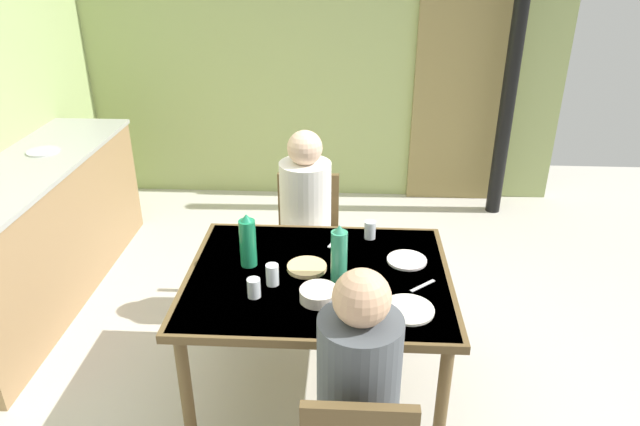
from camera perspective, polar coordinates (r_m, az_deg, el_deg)
name	(u,v)px	position (r m, az deg, el deg)	size (l,w,h in m)	color
ground_plane	(285,380)	(3.30, -3.43, -16.06)	(6.72, 6.72, 0.00)	beige
wall_back	(314,43)	(5.10, -0.58, 16.37)	(4.25, 0.10, 2.72)	#9DAD6A
door_wooden	(461,89)	(5.17, 13.70, 11.72)	(0.80, 0.05, 2.00)	olive
stove_pipe_column	(515,53)	(4.91, 18.59, 14.71)	(0.12, 0.12, 2.72)	black
kitchen_counter	(34,235)	(4.16, -26.28, -1.94)	(0.61, 2.16, 0.91)	#95724C
dining_table	(318,288)	(2.79, -0.17, -7.34)	(1.25, 1.00, 0.75)	brown
chair_far_diner	(307,236)	(3.62, -1.24, -2.24)	(0.40, 0.40, 0.87)	brown
person_near_diner	(359,375)	(2.16, 3.83, -15.56)	(0.30, 0.37, 0.77)	#525157
person_far_diner	(305,204)	(3.37, -1.46, 0.92)	(0.30, 0.37, 0.77)	white
water_bottle_green_near	(339,254)	(2.65, 1.88, -4.09)	(0.08, 0.08, 0.28)	#349369
water_bottle_green_far	(248,241)	(2.79, -7.11, -2.78)	(0.08, 0.08, 0.27)	#1C8151
serving_bowl_center	(319,295)	(2.56, -0.12, -8.01)	(0.17, 0.17, 0.06)	beige
dinner_plate_near_left	(408,309)	(2.54, 8.62, -9.35)	(0.23, 0.23, 0.01)	white
dinner_plate_near_right	(407,260)	(2.89, 8.52, -4.60)	(0.20, 0.20, 0.01)	white
drinking_glass_by_near_diner	(370,230)	(3.06, 4.94, -1.66)	(0.06, 0.06, 0.10)	silver
drinking_glass_by_far_diner	(254,288)	(2.59, -6.52, -7.32)	(0.06, 0.06, 0.09)	silver
drinking_glass_spare_center	(272,275)	(2.67, -4.71, -6.06)	(0.06, 0.06, 0.10)	silver
bread_plate_sliced	(307,267)	(2.79, -1.30, -5.35)	(0.19, 0.19, 0.02)	#DBB77A
cutlery_knife_near	(334,241)	(3.03, 1.41, -2.78)	(0.15, 0.02, 0.00)	silver
cutlery_fork_near	(423,286)	(2.71, 10.06, -7.04)	(0.15, 0.02, 0.00)	silver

